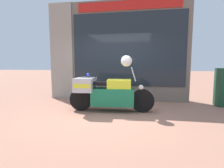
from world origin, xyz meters
TOP-DOWN VIEW (x-y plane):
  - ground_plane at (0.00, 0.00)m, footprint 60.00×60.00m
  - shop_building at (-0.39, 2.00)m, footprint 5.14×0.55m
  - window_display at (0.37, 2.03)m, footprint 3.79×0.30m
  - paramedic_motorcycle at (-0.05, 0.26)m, footprint 2.41×0.81m
  - white_helmet at (0.53, 0.30)m, footprint 0.31×0.31m

SIDE VIEW (x-z plane):
  - ground_plane at x=0.00m, z-range 0.00..0.00m
  - window_display at x=0.37m, z-range -0.46..1.34m
  - paramedic_motorcycle at x=-0.05m, z-range -0.08..1.19m
  - white_helmet at x=0.53m, z-range 1.27..1.58m
  - shop_building at x=-0.39m, z-range 0.01..3.61m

